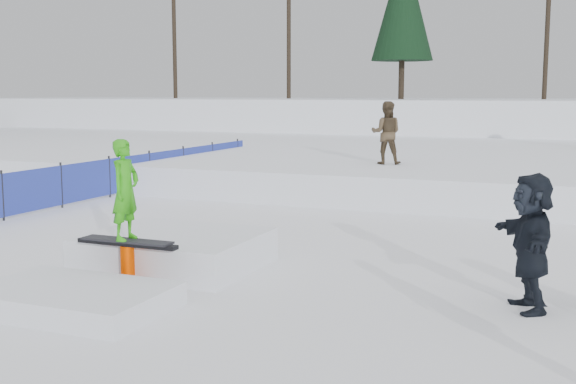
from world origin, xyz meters
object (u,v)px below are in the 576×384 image
at_px(walker_olive, 386,133).
at_px(safety_fence, 109,177).
at_px(jib_rail_feature, 150,258).
at_px(spectator_dark, 531,242).

bearing_deg(walker_olive, safety_fence, 17.35).
distance_m(safety_fence, jib_rail_feature, 8.76).
height_order(walker_olive, jib_rail_feature, walker_olive).
bearing_deg(walker_olive, spectator_dark, 102.71).
bearing_deg(jib_rail_feature, spectator_dark, 4.78).
bearing_deg(safety_fence, jib_rail_feature, -49.95).
distance_m(safety_fence, walker_olive, 7.54).
relative_size(safety_fence, walker_olive, 9.31).
distance_m(walker_olive, jib_rail_feature, 10.45).
bearing_deg(safety_fence, spectator_dark, -29.61).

